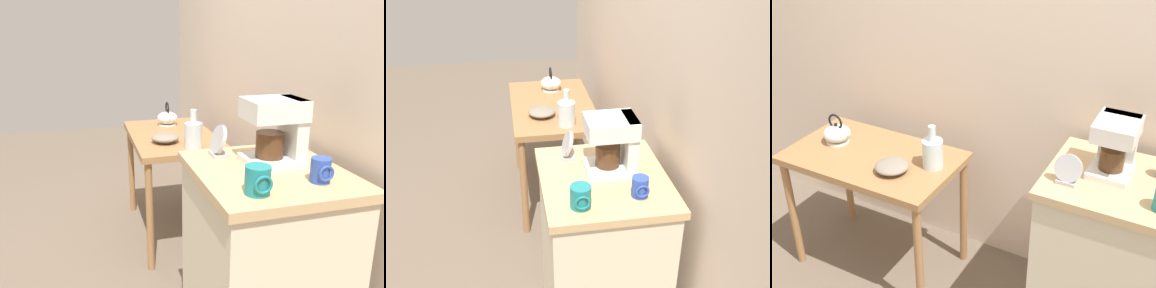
# 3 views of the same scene
# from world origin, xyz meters

# --- Properties ---
(ground_plane) EXTENTS (8.00, 8.00, 0.00)m
(ground_plane) POSITION_xyz_m (0.00, 0.00, 0.00)
(ground_plane) COLOR #6B5B4C
(back_wall) EXTENTS (4.40, 0.10, 2.80)m
(back_wall) POSITION_xyz_m (0.10, 0.46, 1.40)
(back_wall) COLOR beige
(back_wall) RESTS_ON ground_plane
(wooden_table) EXTENTS (0.95, 0.56, 0.75)m
(wooden_table) POSITION_xyz_m (-0.62, -0.02, 0.65)
(wooden_table) COLOR #9E7044
(wooden_table) RESTS_ON ground_plane
(kitchen_counter) EXTENTS (0.63, 0.56, 0.94)m
(kitchen_counter) POSITION_xyz_m (0.67, 0.07, 0.47)
(kitchen_counter) COLOR beige
(kitchen_counter) RESTS_ON ground_plane
(bowl_stoneware) EXTENTS (0.18, 0.18, 0.06)m
(bowl_stoneware) POSITION_xyz_m (-0.43, -0.11, 0.78)
(bowl_stoneware) COLOR gray
(bowl_stoneware) RESTS_ON wooden_table
(teakettle) EXTENTS (0.19, 0.15, 0.18)m
(teakettle) POSITION_xyz_m (-0.89, 0.01, 0.80)
(teakettle) COLOR white
(teakettle) RESTS_ON wooden_table
(glass_carafe_vase) EXTENTS (0.11, 0.11, 0.24)m
(glass_carafe_vase) POSITION_xyz_m (-0.27, 0.04, 0.83)
(glass_carafe_vase) COLOR silver
(glass_carafe_vase) RESTS_ON wooden_table
(coffee_maker) EXTENTS (0.18, 0.22, 0.26)m
(coffee_maker) POSITION_xyz_m (0.62, 0.12, 1.08)
(coffee_maker) COLOR white
(coffee_maker) RESTS_ON kitchen_counter
(mug_blue) EXTENTS (0.08, 0.07, 0.09)m
(mug_blue) POSITION_xyz_m (0.84, 0.18, 0.98)
(mug_blue) COLOR #2D4CAD
(mug_blue) RESTS_ON kitchen_counter
(mug_dark_teal) EXTENTS (0.09, 0.08, 0.09)m
(mug_dark_teal) POSITION_xyz_m (0.88, -0.07, 0.98)
(mug_dark_teal) COLOR teal
(mug_dark_teal) RESTS_ON kitchen_counter
(table_clock) EXTENTS (0.12, 0.06, 0.14)m
(table_clock) POSITION_xyz_m (0.47, -0.07, 1.00)
(table_clock) COLOR #B2B5BA
(table_clock) RESTS_ON kitchen_counter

